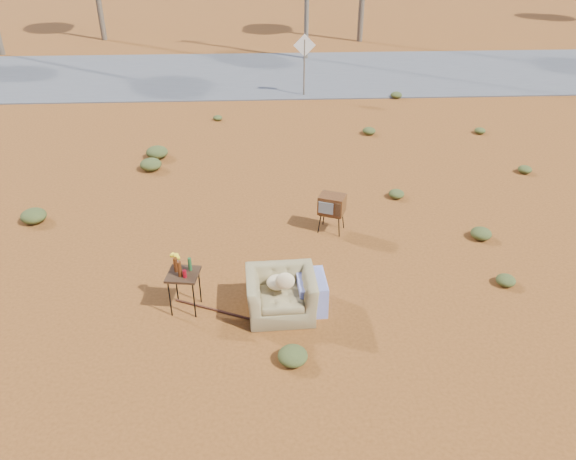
{
  "coord_description": "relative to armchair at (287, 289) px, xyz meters",
  "views": [
    {
      "loc": [
        -0.1,
        -8.15,
        6.22
      ],
      "look_at": [
        0.37,
        1.0,
        0.8
      ],
      "focal_mm": 35.0,
      "sensor_mm": 36.0,
      "label": 1
    }
  ],
  "objects": [
    {
      "name": "ground",
      "position": [
        -0.27,
        0.42,
        -0.48
      ],
      "size": [
        140.0,
        140.0,
        0.0
      ],
      "primitive_type": "plane",
      "color": "brown",
      "rests_on": "ground"
    },
    {
      "name": "armchair",
      "position": [
        0.0,
        0.0,
        0.0
      ],
      "size": [
        1.4,
        0.93,
        1.02
      ],
      "rotation": [
        0.0,
        0.0,
        0.05
      ],
      "color": "olive",
      "rests_on": "ground"
    },
    {
      "name": "highway",
      "position": [
        -0.27,
        15.42,
        -0.46
      ],
      "size": [
        140.0,
        7.0,
        0.04
      ],
      "primitive_type": "cube",
      "color": "#565659",
      "rests_on": "ground"
    },
    {
      "name": "road_sign",
      "position": [
        1.23,
        12.42,
        1.02
      ],
      "size": [
        0.78,
        0.06,
        2.19
      ],
      "color": "brown",
      "rests_on": "ground"
    },
    {
      "name": "tv_unit",
      "position": [
        1.09,
        2.7,
        0.15
      ],
      "size": [
        0.65,
        0.59,
        0.85
      ],
      "rotation": [
        0.0,
        0.0,
        -0.39
      ],
      "color": "black",
      "rests_on": "ground"
    },
    {
      "name": "side_table",
      "position": [
        -1.78,
        0.18,
        0.3
      ],
      "size": [
        0.59,
        0.59,
        1.05
      ],
      "rotation": [
        0.0,
        0.0,
        -0.15
      ],
      "color": "#362113",
      "rests_on": "ground"
    },
    {
      "name": "rusty_bar",
      "position": [
        -1.23,
        0.05,
        -0.46
      ],
      "size": [
        1.48,
        0.69,
        0.04
      ],
      "primitive_type": "cylinder",
      "rotation": [
        0.0,
        1.57,
        -0.42
      ],
      "color": "#4B1E14",
      "rests_on": "ground"
    },
    {
      "name": "scrub_patch",
      "position": [
        -1.1,
        4.83,
        -0.34
      ],
      "size": [
        17.49,
        8.07,
        0.33
      ],
      "color": "#434920",
      "rests_on": "ground"
    }
  ]
}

